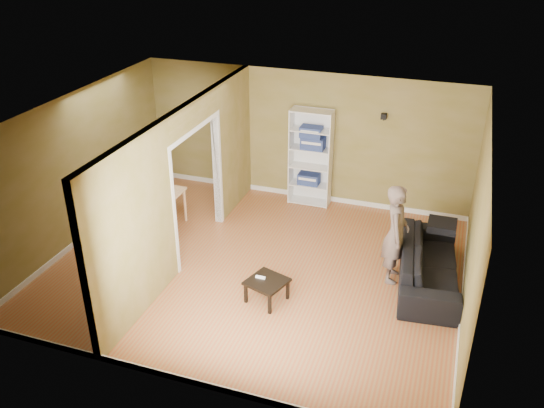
{
  "coord_description": "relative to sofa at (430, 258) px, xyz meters",
  "views": [
    {
      "loc": [
        2.82,
        -7.46,
        5.26
      ],
      "look_at": [
        0.2,
        0.2,
        1.1
      ],
      "focal_mm": 38.0,
      "sensor_mm": 36.0,
      "label": 1
    }
  ],
  "objects": [
    {
      "name": "chair_left",
      "position": [
        -5.82,
        0.22,
        0.05
      ],
      "size": [
        0.49,
        0.49,
        0.97
      ],
      "primitive_type": null,
      "rotation": [
        0.0,
        0.0,
        -1.68
      ],
      "color": "tan",
      "rests_on": "ground"
    },
    {
      "name": "paper_box_navy_b",
      "position": [
        -2.47,
        2.07,
        0.85
      ],
      "size": [
        0.45,
        0.29,
        0.23
      ],
      "primitive_type": "cube",
      "color": "navy",
      "rests_on": "bookshelf"
    },
    {
      "name": "chair_far",
      "position": [
        -4.91,
        0.83,
        0.04
      ],
      "size": [
        0.53,
        0.53,
        0.93
      ],
      "primitive_type": null,
      "rotation": [
        0.0,
        0.0,
        2.86
      ],
      "color": "tan",
      "rests_on": "ground"
    },
    {
      "name": "partition",
      "position": [
        -3.9,
        -0.48,
        0.87
      ],
      "size": [
        0.22,
        5.5,
        2.6
      ],
      "primitive_type": null,
      "color": "olive",
      "rests_on": "ground"
    },
    {
      "name": "chair_near",
      "position": [
        -4.95,
        -0.31,
        0.02
      ],
      "size": [
        0.45,
        0.45,
        0.89
      ],
      "primitive_type": null,
      "rotation": [
        0.0,
        0.0,
        -0.1
      ],
      "color": "tan",
      "rests_on": "ground"
    },
    {
      "name": "person",
      "position": [
        -0.55,
        -0.09,
        0.52
      ],
      "size": [
        0.74,
        0.61,
        1.9
      ],
      "primitive_type": "imported",
      "rotation": [
        0.0,
        0.0,
        1.67
      ],
      "color": "slate",
      "rests_on": "ground"
    },
    {
      "name": "room_shell",
      "position": [
        -2.7,
        -0.48,
        0.87
      ],
      "size": [
        6.5,
        6.5,
        6.5
      ],
      "color": "#AA4D28",
      "rests_on": "ground"
    },
    {
      "name": "dining_table",
      "position": [
        -5.02,
        0.25,
        0.18
      ],
      "size": [
        1.1,
        0.74,
        0.69
      ],
      "rotation": [
        0.0,
        0.0,
        -0.01
      ],
      "color": "#EDC58E",
      "rests_on": "ground"
    },
    {
      "name": "game_controller",
      "position": [
        -2.35,
        -1.26,
        -0.06
      ],
      "size": [
        0.15,
        0.04,
        0.03
      ],
      "primitive_type": "cube",
      "color": "white",
      "rests_on": "coffee_table"
    },
    {
      "name": "wall_speaker",
      "position": [
        -1.2,
        2.21,
        1.47
      ],
      "size": [
        0.1,
        0.1,
        0.1
      ],
      "primitive_type": "cube",
      "color": "black",
      "rests_on": "room_shell"
    },
    {
      "name": "coffee_table",
      "position": [
        -2.24,
        -1.29,
        -0.12
      ],
      "size": [
        0.54,
        0.54,
        0.36
      ],
      "rotation": [
        0.0,
        0.0,
        -0.32
      ],
      "color": "black",
      "rests_on": "ground"
    },
    {
      "name": "paper_box_navy_c",
      "position": [
        -2.52,
        2.07,
        1.05
      ],
      "size": [
        0.41,
        0.27,
        0.21
      ],
      "primitive_type": "cube",
      "color": "navy",
      "rests_on": "bookshelf"
    },
    {
      "name": "bookshelf",
      "position": [
        -2.51,
        2.12,
        0.53
      ],
      "size": [
        0.81,
        0.35,
        1.93
      ],
      "color": "white",
      "rests_on": "ground"
    },
    {
      "name": "paper_box_navy_a",
      "position": [
        -2.53,
        2.07,
        0.08
      ],
      "size": [
        0.41,
        0.27,
        0.21
      ],
      "primitive_type": "cube",
      "color": "navy",
      "rests_on": "bookshelf"
    },
    {
      "name": "sofa",
      "position": [
        0.0,
        0.0,
        0.0
      ],
      "size": [
        2.34,
        1.19,
        0.86
      ],
      "primitive_type": "imported",
      "rotation": [
        0.0,
        0.0,
        1.67
      ],
      "color": "black",
      "rests_on": "ground"
    }
  ]
}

